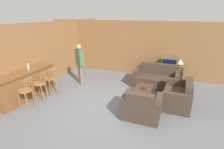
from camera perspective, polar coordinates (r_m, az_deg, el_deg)
name	(u,v)px	position (r m, az deg, el deg)	size (l,w,h in m)	color
ground_plane	(107,107)	(5.89, -1.78, -10.51)	(24.00, 24.00, 0.00)	slate
wall_back	(136,48)	(8.68, 7.73, 8.47)	(9.40, 0.08, 2.60)	olive
wall_left	(50,52)	(8.15, -19.65, 6.78)	(0.08, 8.61, 2.60)	olive
bar_counter	(27,85)	(6.97, -26.04, -2.97)	(0.55, 2.36, 1.02)	brown
bar_chair_near	(26,92)	(6.19, -26.34, -5.26)	(0.42, 0.42, 1.04)	#996638
bar_chair_mid	(40,85)	(6.58, -22.45, -3.26)	(0.49, 0.49, 1.04)	#996638
bar_chair_far	(50,80)	(6.93, -19.52, -1.74)	(0.49, 0.49, 1.04)	#996638
couch_far	(156,79)	(7.54, 14.16, -1.41)	(1.80, 0.93, 0.91)	#423328
armchair_near	(141,107)	(5.29, 9.55, -10.49)	(1.09, 0.89, 0.89)	#423328
loveseat_right	(178,96)	(6.26, 20.83, -6.63)	(0.86, 1.43, 0.88)	#423328
coffee_table	(144,89)	(6.36, 10.35, -4.77)	(0.61, 0.86, 0.43)	#472D1E
tv_unit	(168,74)	(8.35, 17.86, 0.06)	(1.20, 0.53, 0.59)	#2D2319
tv	(169,63)	(8.19, 18.25, 3.56)	(0.65, 0.43, 0.48)	#4C4C4C
bottle	(28,66)	(6.91, -25.71, 2.50)	(0.06, 0.06, 0.29)	silver
book_on_table	(144,88)	(6.24, 10.25, -4.41)	(0.21, 0.20, 0.03)	black
table_lamp	(180,62)	(8.16, 21.39, 3.93)	(0.29, 0.29, 0.47)	brown
person_by_window	(80,62)	(7.48, -10.50, 3.97)	(0.49, 0.38, 1.72)	#756B5B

